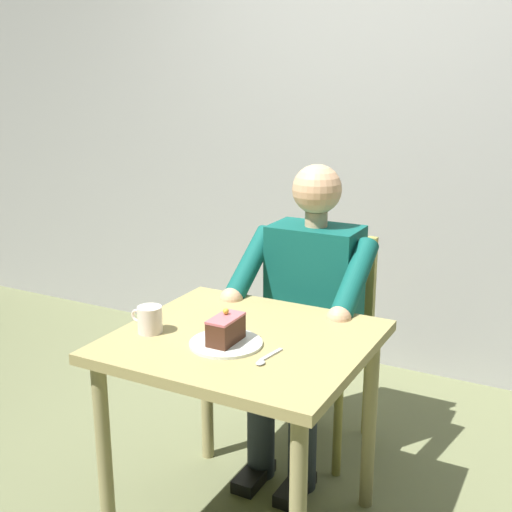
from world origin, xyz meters
TOP-DOWN VIEW (x-y plane):
  - cafe_rear_panel at (0.00, -1.60)m, footprint 6.40×0.12m
  - dining_table at (0.00, 0.00)m, footprint 0.82×0.75m
  - chair at (0.00, -0.70)m, footprint 0.42×0.42m
  - seated_person at (0.00, -0.53)m, footprint 0.53×0.58m
  - dessert_plate at (0.01, 0.09)m, footprint 0.23×0.23m
  - cake_slice at (0.01, 0.09)m, footprint 0.07×0.14m
  - coffee_cup at (0.29, 0.11)m, footprint 0.12×0.08m
  - dessert_spoon at (-0.15, 0.13)m, footprint 0.03×0.14m

SIDE VIEW (x-z plane):
  - chair at x=0.00m, z-range 0.05..0.95m
  - dining_table at x=0.00m, z-range 0.26..0.99m
  - seated_person at x=0.00m, z-range 0.03..1.25m
  - dessert_spoon at x=-0.15m, z-range 0.73..0.74m
  - dessert_plate at x=0.01m, z-range 0.73..0.74m
  - coffee_cup at x=0.29m, z-range 0.73..0.82m
  - cake_slice at x=0.01m, z-range 0.73..0.83m
  - cafe_rear_panel at x=0.00m, z-range 0.00..3.00m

